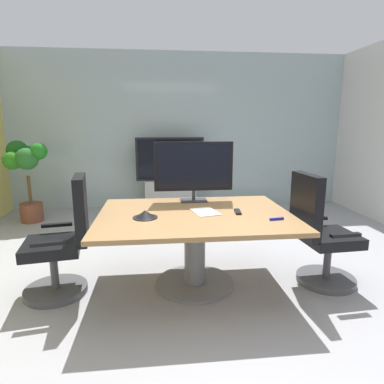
{
  "coord_description": "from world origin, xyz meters",
  "views": [
    {
      "loc": [
        -0.43,
        -2.88,
        1.54
      ],
      "look_at": [
        -0.09,
        0.28,
        0.87
      ],
      "focal_mm": 30.44,
      "sensor_mm": 36.0,
      "label": 1
    }
  ],
  "objects": [
    {
      "name": "paper_notepad",
      "position": [
        0.01,
        0.06,
        0.73
      ],
      "size": [
        0.27,
        0.34,
        0.01
      ],
      "primitive_type": "cube",
      "rotation": [
        0.0,
        0.0,
        0.23
      ],
      "color": "white",
      "rests_on": "conference_table"
    },
    {
      "name": "office_chair_right",
      "position": [
        1.11,
        -0.06,
        0.46
      ],
      "size": [
        0.61,
        0.59,
        1.09
      ],
      "rotation": [
        0.0,
        0.0,
        1.64
      ],
      "color": "#4C4C51",
      "rests_on": "ground"
    },
    {
      "name": "tv_monitor",
      "position": [
        -0.05,
        0.53,
        1.08
      ],
      "size": [
        0.84,
        0.18,
        0.64
      ],
      "color": "#333338",
      "rests_on": "conference_table"
    },
    {
      "name": "office_chair_left",
      "position": [
        -1.29,
        0.01,
        0.46
      ],
      "size": [
        0.63,
        0.61,
        1.09
      ],
      "rotation": [
        0.0,
        0.0,
        -1.41
      ],
      "color": "#4C4C51",
      "rests_on": "ground"
    },
    {
      "name": "ground_plane",
      "position": [
        0.0,
        0.0,
        0.0
      ],
      "size": [
        7.5,
        7.5,
        0.0
      ],
      "primitive_type": "plane",
      "color": "#99999E"
    },
    {
      "name": "conference_table",
      "position": [
        -0.09,
        0.03,
        0.55
      ],
      "size": [
        1.78,
        1.33,
        0.72
      ],
      "color": "olive",
      "rests_on": "ground"
    },
    {
      "name": "conference_phone",
      "position": [
        -0.55,
        -0.07,
        0.75
      ],
      "size": [
        0.22,
        0.22,
        0.07
      ],
      "color": "black",
      "rests_on": "conference_table"
    },
    {
      "name": "remote_control",
      "position": [
        0.31,
        0.01,
        0.73
      ],
      "size": [
        0.07,
        0.17,
        0.02
      ],
      "primitive_type": "cube",
      "rotation": [
        0.0,
        0.0,
        -0.11
      ],
      "color": "black",
      "rests_on": "conference_table"
    },
    {
      "name": "potted_plant",
      "position": [
        -2.47,
        2.39,
        0.86
      ],
      "size": [
        0.66,
        0.56,
        1.29
      ],
      "color": "brown",
      "rests_on": "ground"
    },
    {
      "name": "wall_back_glass_partition",
      "position": [
        0.0,
        3.25,
        1.4
      ],
      "size": [
        6.24,
        0.1,
        2.8
      ],
      "primitive_type": "cube",
      "color": "#9EB2B7",
      "rests_on": "ground"
    },
    {
      "name": "wall_display_unit",
      "position": [
        -0.2,
        2.9,
        0.44
      ],
      "size": [
        1.2,
        0.36,
        1.31
      ],
      "color": "#B7BABC",
      "rests_on": "ground"
    },
    {
      "name": "whiteboard_marker",
      "position": [
        0.59,
        -0.26,
        0.73
      ],
      "size": [
        0.13,
        0.04,
        0.02
      ],
      "primitive_type": "cube",
      "rotation": [
        0.0,
        0.0,
        0.15
      ],
      "color": "#1919A5",
      "rests_on": "conference_table"
    }
  ]
}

